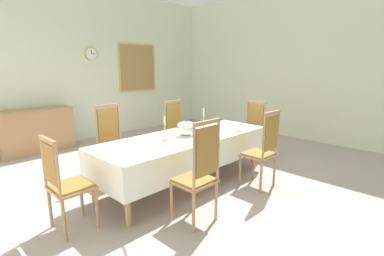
% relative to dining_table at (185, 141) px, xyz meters
% --- Properties ---
extents(ground, '(7.74, 6.89, 0.04)m').
position_rel_dining_table_xyz_m(ground, '(0.00, 0.22, -0.70)').
color(ground, '#AD9F9C').
extents(back_wall, '(7.74, 0.08, 3.57)m').
position_rel_dining_table_xyz_m(back_wall, '(0.00, 3.70, 1.10)').
color(back_wall, silver).
rests_on(back_wall, ground).
extents(right_wall, '(0.08, 6.89, 3.57)m').
position_rel_dining_table_xyz_m(right_wall, '(3.91, 0.22, 1.10)').
color(right_wall, silver).
rests_on(right_wall, ground).
extents(dining_table, '(2.80, 1.01, 0.75)m').
position_rel_dining_table_xyz_m(dining_table, '(0.00, 0.00, 0.00)').
color(dining_table, tan).
rests_on(dining_table, ground).
extents(tablecloth, '(2.82, 1.03, 0.42)m').
position_rel_dining_table_xyz_m(tablecloth, '(0.00, -0.00, -0.04)').
color(tablecloth, white).
rests_on(tablecloth, dining_table).
extents(chair_south_a, '(0.44, 0.42, 1.23)m').
position_rel_dining_table_xyz_m(chair_south_a, '(-0.69, -0.91, -0.06)').
color(chair_south_a, '#B2785A').
rests_on(chair_south_a, ground).
extents(chair_north_a, '(0.44, 0.42, 1.20)m').
position_rel_dining_table_xyz_m(chair_north_a, '(-0.69, 0.91, -0.07)').
color(chair_north_a, '#AD7E4B').
rests_on(chair_north_a, ground).
extents(chair_south_b, '(0.44, 0.42, 1.16)m').
position_rel_dining_table_xyz_m(chair_south_b, '(0.68, -0.91, -0.08)').
color(chair_south_b, '#A27E54').
rests_on(chair_south_b, ground).
extents(chair_north_b, '(0.44, 0.42, 1.14)m').
position_rel_dining_table_xyz_m(chair_north_b, '(0.68, 0.91, -0.09)').
color(chair_north_b, '#A97F54').
rests_on(chair_north_b, ground).
extents(chair_head_west, '(0.42, 0.44, 1.08)m').
position_rel_dining_table_xyz_m(chair_head_west, '(-1.80, 0.00, -0.11)').
color(chair_head_west, '#A17F59').
rests_on(chair_head_west, ground).
extents(chair_head_east, '(0.42, 0.44, 1.11)m').
position_rel_dining_table_xyz_m(chair_head_east, '(1.81, 0.00, -0.10)').
color(chair_head_east, '#A87C5B').
rests_on(chair_head_east, ground).
extents(soup_tureen, '(0.30, 0.30, 0.24)m').
position_rel_dining_table_xyz_m(soup_tureen, '(0.01, 0.00, 0.19)').
color(soup_tureen, white).
rests_on(soup_tureen, tablecloth).
extents(candlestick_west, '(0.07, 0.07, 0.35)m').
position_rel_dining_table_xyz_m(candlestick_west, '(-0.40, 0.00, 0.22)').
color(candlestick_west, gold).
rests_on(candlestick_west, tablecloth).
extents(candlestick_east, '(0.07, 0.07, 0.38)m').
position_rel_dining_table_xyz_m(candlestick_east, '(0.40, 0.00, 0.23)').
color(candlestick_east, gold).
rests_on(candlestick_east, tablecloth).
extents(bowl_near_left, '(0.19, 0.19, 0.05)m').
position_rel_dining_table_xyz_m(bowl_near_left, '(0.81, -0.35, 0.10)').
color(bowl_near_left, white).
rests_on(bowl_near_left, tablecloth).
extents(bowl_near_right, '(0.15, 0.15, 0.03)m').
position_rel_dining_table_xyz_m(bowl_near_right, '(1.24, 0.36, 0.09)').
color(bowl_near_right, white).
rests_on(bowl_near_right, tablecloth).
extents(spoon_primary, '(0.05, 0.18, 0.01)m').
position_rel_dining_table_xyz_m(spoon_primary, '(0.93, -0.32, 0.08)').
color(spoon_primary, gold).
rests_on(spoon_primary, tablecloth).
extents(spoon_secondary, '(0.06, 0.17, 0.01)m').
position_rel_dining_table_xyz_m(spoon_secondary, '(1.35, 0.38, 0.08)').
color(spoon_secondary, gold).
rests_on(spoon_secondary, tablecloth).
extents(sideboard, '(1.44, 0.48, 0.90)m').
position_rel_dining_table_xyz_m(sideboard, '(-1.04, 3.39, -0.23)').
color(sideboard, '#A97C54').
rests_on(sideboard, ground).
extents(mounted_clock, '(0.30, 0.06, 0.30)m').
position_rel_dining_table_xyz_m(mounted_clock, '(0.41, 3.63, 1.37)').
color(mounted_clock, '#D1B251').
extents(framed_painting, '(1.16, 0.05, 1.27)m').
position_rel_dining_table_xyz_m(framed_painting, '(1.72, 3.64, 1.04)').
color(framed_painting, '#D1B251').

